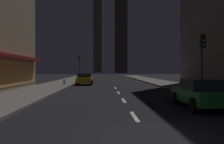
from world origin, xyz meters
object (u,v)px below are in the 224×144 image
object	(u,v)px
traffic_light_far_left	(79,62)
fire_hydrant_far_left	(64,82)
car_parked_near	(201,93)
traffic_light_near_right	(202,51)
car_parked_far	(85,79)

from	to	relation	value
traffic_light_far_left	fire_hydrant_far_left	bearing A→B (deg)	-91.56
traffic_light_far_left	car_parked_near	bearing A→B (deg)	-74.32
traffic_light_near_right	traffic_light_far_left	xyz separation A→B (m)	(-11.00, 27.85, 0.00)
car_parked_near	traffic_light_far_left	bearing A→B (deg)	105.68
fire_hydrant_far_left	traffic_light_near_right	bearing A→B (deg)	-49.16
car_parked_near	car_parked_far	bearing A→B (deg)	110.37
car_parked_near	traffic_light_near_right	size ratio (longest dim) A/B	1.01
car_parked_near	traffic_light_near_right	bearing A→B (deg)	67.39
traffic_light_far_left	traffic_light_near_right	bearing A→B (deg)	-68.45
car_parked_far	car_parked_near	bearing A→B (deg)	-69.63
fire_hydrant_far_left	traffic_light_far_left	xyz separation A→B (m)	(0.40, 14.67, 2.74)
car_parked_near	traffic_light_far_left	xyz separation A→B (m)	(-9.10, 32.42, 2.45)
car_parked_near	fire_hydrant_far_left	xyz separation A→B (m)	(-9.50, 17.75, -0.29)
traffic_light_near_right	fire_hydrant_far_left	bearing A→B (deg)	130.84
fire_hydrant_far_left	traffic_light_near_right	xyz separation A→B (m)	(11.40, -13.19, 2.74)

